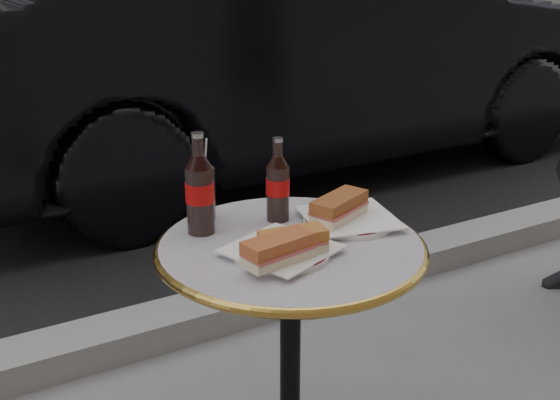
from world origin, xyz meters
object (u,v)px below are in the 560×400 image
cola_bottle_left (199,183)px  cola_glass (202,194)px  plate_left (281,252)px  parked_car (297,49)px  plate_right (349,220)px  cola_bottle_right (278,179)px  bistro_table (290,379)px

cola_bottle_left → cola_glass: cola_bottle_left is taller
plate_left → cola_glass: (-0.06, 0.28, 0.06)m
plate_left → parked_car: 2.98m
plate_right → cola_bottle_right: cola_bottle_right is taller
plate_left → cola_bottle_right: size_ratio=1.04×
cola_bottle_right → bistro_table: bearing=-107.6°
bistro_table → plate_left: (-0.05, -0.04, 0.37)m
cola_bottle_right → cola_glass: (-0.16, 0.09, -0.04)m
plate_right → cola_glass: cola_glass is taller
bistro_table → plate_left: bearing=-138.9°
plate_right → cola_glass: 0.36m
cola_bottle_left → cola_bottle_right: (0.19, -0.02, -0.02)m
cola_bottle_right → cola_glass: 0.19m
cola_bottle_left → cola_bottle_right: bearing=-6.5°
cola_bottle_left → parked_car: size_ratio=0.05×
plate_left → cola_bottle_left: 0.25m
bistro_table → cola_glass: size_ratio=5.48×
plate_left → plate_right: same height
bistro_table → parked_car: (1.52, 2.49, 0.38)m
bistro_table → parked_car: bearing=58.6°
cola_glass → parked_car: parked_car is taller
bistro_table → cola_glass: bearing=116.6°
bistro_table → cola_bottle_right: cola_bottle_right is taller
cola_bottle_right → parked_car: (1.47, 2.35, -0.10)m
plate_left → cola_glass: bearing=103.2°
plate_left → cola_glass: size_ratio=1.64×
plate_left → cola_bottle_left: (-0.10, 0.20, 0.12)m
cola_bottle_left → parked_car: parked_car is taller
cola_bottle_right → cola_glass: cola_bottle_right is taller
plate_left → cola_glass: 0.29m
plate_right → parked_car: bearing=61.5°
bistro_table → plate_right: size_ratio=3.27×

